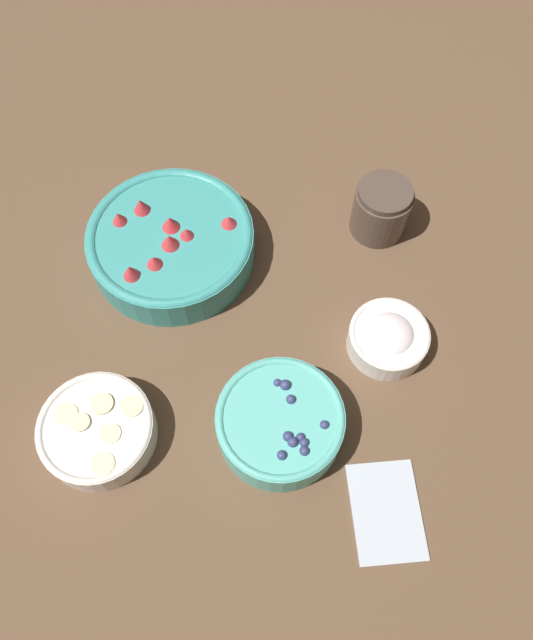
{
  "coord_description": "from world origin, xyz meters",
  "views": [
    {
      "loc": [
        -0.39,
        -0.15,
        0.84
      ],
      "look_at": [
        -0.01,
        -0.01,
        0.04
      ],
      "focal_mm": 35.0,
      "sensor_mm": 36.0,
      "label": 1
    }
  ],
  "objects_px": {
    "bowl_bananas": "(97,430)",
    "bowl_cream": "(388,337)",
    "bowl_strawberries": "(171,242)",
    "bowl_blueberries": "(280,422)",
    "jar_chocolate": "(381,211)"
  },
  "relations": [
    {
      "from": "bowl_bananas",
      "to": "bowl_cream",
      "type": "distance_m",
      "value": 0.43
    },
    {
      "from": "bowl_cream",
      "to": "jar_chocolate",
      "type": "xyz_separation_m",
      "value": [
        0.2,
        0.07,
        0.02
      ]
    },
    {
      "from": "bowl_blueberries",
      "to": "bowl_bananas",
      "type": "relative_size",
      "value": 1.11
    },
    {
      "from": "bowl_bananas",
      "to": "jar_chocolate",
      "type": "relative_size",
      "value": 1.69
    },
    {
      "from": "jar_chocolate",
      "to": "bowl_cream",
      "type": "bearing_deg",
      "value": -161.0
    },
    {
      "from": "bowl_bananas",
      "to": "bowl_cream",
      "type": "relative_size",
      "value": 1.34
    },
    {
      "from": "bowl_cream",
      "to": "bowl_strawberries",
      "type": "bearing_deg",
      "value": 84.29
    },
    {
      "from": "bowl_blueberries",
      "to": "jar_chocolate",
      "type": "relative_size",
      "value": 1.88
    },
    {
      "from": "jar_chocolate",
      "to": "bowl_blueberries",
      "type": "bearing_deg",
      "value": 174.94
    },
    {
      "from": "bowl_strawberries",
      "to": "bowl_bananas",
      "type": "relative_size",
      "value": 1.66
    },
    {
      "from": "bowl_blueberries",
      "to": "bowl_cream",
      "type": "xyz_separation_m",
      "value": [
        0.18,
        -0.1,
        -0.01
      ]
    },
    {
      "from": "bowl_bananas",
      "to": "bowl_cream",
      "type": "bearing_deg",
      "value": -50.88
    },
    {
      "from": "jar_chocolate",
      "to": "bowl_strawberries",
      "type": "bearing_deg",
      "value": 120.05
    },
    {
      "from": "bowl_blueberries",
      "to": "jar_chocolate",
      "type": "distance_m",
      "value": 0.38
    },
    {
      "from": "bowl_strawberries",
      "to": "jar_chocolate",
      "type": "xyz_separation_m",
      "value": [
        0.17,
        -0.29,
        0.0
      ]
    }
  ]
}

